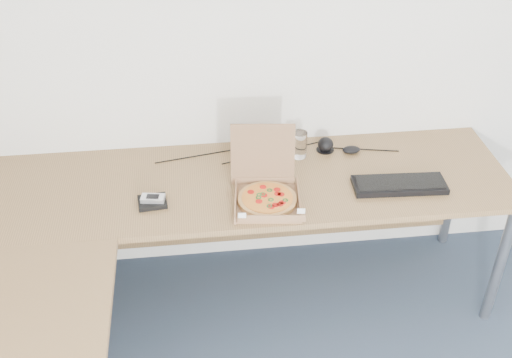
{
  "coord_description": "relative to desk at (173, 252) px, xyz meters",
  "views": [
    {
      "loc": [
        -0.72,
        -0.98,
        2.41
      ],
      "look_at": [
        -0.45,
        1.28,
        0.82
      ],
      "focal_mm": 44.3,
      "sensor_mm": 36.0,
      "label": 1
    }
  ],
  "objects": [
    {
      "name": "room_shell",
      "position": [
        0.82,
        -0.97,
        0.55
      ],
      "size": [
        3.5,
        3.5,
        2.5
      ],
      "primitive_type": null,
      "color": "silver",
      "rests_on": "ground"
    },
    {
      "name": "desk",
      "position": [
        0.0,
        0.0,
        0.0
      ],
      "size": [
        2.5,
        2.2,
        0.73
      ],
      "color": "olive",
      "rests_on": "ground"
    },
    {
      "name": "pizza_box",
      "position": [
        0.42,
        0.26,
        0.06
      ],
      "size": [
        0.29,
        0.34,
        0.29
      ],
      "rotation": [
        0.0,
        0.0,
        -0.11
      ],
      "color": "#906644",
      "rests_on": "desk"
    },
    {
      "name": "drinking_glass",
      "position": [
        0.62,
        0.61,
        0.1
      ],
      "size": [
        0.08,
        0.08,
        0.13
      ],
      "primitive_type": "cylinder",
      "color": "white",
      "rests_on": "desk"
    },
    {
      "name": "keyboard",
      "position": [
        1.03,
        0.29,
        0.04
      ],
      "size": [
        0.43,
        0.17,
        0.03
      ],
      "primitive_type": "cube",
      "rotation": [
        0.0,
        0.0,
        -0.05
      ],
      "color": "black",
      "rests_on": "desk"
    },
    {
      "name": "mouse",
      "position": [
        0.88,
        0.61,
        0.05
      ],
      "size": [
        0.1,
        0.07,
        0.03
      ],
      "primitive_type": "ellipsoid",
      "rotation": [
        0.0,
        0.0,
        0.19
      ],
      "color": "black",
      "rests_on": "desk"
    },
    {
      "name": "wallet",
      "position": [
        -0.09,
        0.3,
        0.04
      ],
      "size": [
        0.13,
        0.12,
        0.02
      ],
      "primitive_type": "cube",
      "rotation": [
        0.0,
        0.0,
        0.11
      ],
      "color": "black",
      "rests_on": "desk"
    },
    {
      "name": "phone",
      "position": [
        -0.08,
        0.3,
        0.06
      ],
      "size": [
        0.11,
        0.07,
        0.02
      ],
      "primitive_type": "cube",
      "rotation": [
        0.0,
        0.0,
        -0.16
      ],
      "color": "#B2B5BA",
      "rests_on": "wallet"
    },
    {
      "name": "dome_speaker",
      "position": [
        0.76,
        0.64,
        0.07
      ],
      "size": [
        0.09,
        0.09,
        0.07
      ],
      "primitive_type": "ellipsoid",
      "color": "black",
      "rests_on": "desk"
    },
    {
      "name": "cable_bundle",
      "position": [
        0.5,
        0.65,
        0.03
      ],
      "size": [
        0.58,
        0.12,
        0.01
      ],
      "primitive_type": null,
      "rotation": [
        0.0,
        0.0,
        0.14
      ],
      "color": "black",
      "rests_on": "desk"
    }
  ]
}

